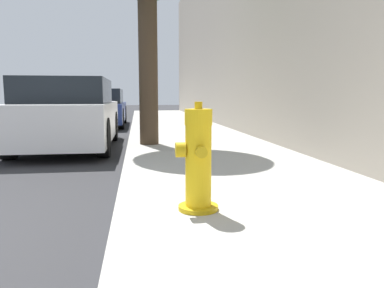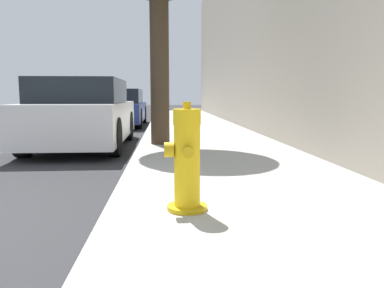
{
  "view_description": "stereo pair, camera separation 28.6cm",
  "coord_description": "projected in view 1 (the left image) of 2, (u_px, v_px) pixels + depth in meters",
  "views": [
    {
      "loc": [
        2.32,
        -2.41,
        1.03
      ],
      "look_at": [
        2.9,
        1.57,
        0.51
      ],
      "focal_mm": 35.0,
      "sensor_mm": 36.0,
      "label": 1
    },
    {
      "loc": [
        2.6,
        -2.44,
        1.03
      ],
      "look_at": [
        2.9,
        1.57,
        0.51
      ],
      "focal_mm": 35.0,
      "sensor_mm": 36.0,
      "label": 2
    }
  ],
  "objects": [
    {
      "name": "sidewalk_slab",
      "position": [
        302.0,
        232.0,
        2.65
      ],
      "size": [
        2.66,
        40.0,
        0.16
      ],
      "color": "#A8A59E",
      "rests_on": "ground_plane"
    },
    {
      "name": "parked_car_mid",
      "position": [
        97.0,
        108.0,
        12.64
      ],
      "size": [
        1.85,
        4.15,
        1.25
      ],
      "color": "navy",
      "rests_on": "ground_plane"
    },
    {
      "name": "fire_hydrant",
      "position": [
        198.0,
        161.0,
        2.85
      ],
      "size": [
        0.33,
        0.32,
        0.83
      ],
      "color": "#C39C11",
      "rests_on": "sidewalk_slab"
    },
    {
      "name": "parked_car_near",
      "position": [
        69.0,
        115.0,
        7.27
      ],
      "size": [
        1.71,
        3.89,
        1.36
      ],
      "color": "silver",
      "rests_on": "ground_plane"
    }
  ]
}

